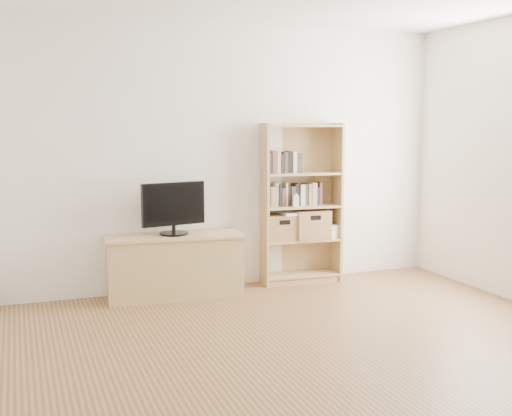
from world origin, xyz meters
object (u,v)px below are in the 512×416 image
bookshelf (301,203)px  television (173,209)px  basket_left (281,227)px  tv_stand (174,267)px  basket_right (310,224)px  laptop (296,213)px  baby_monitor (296,201)px

bookshelf → television: bearing=-171.9°
basket_left → tv_stand: bearing=-170.2°
basket_right → tv_stand: bearing=-174.0°
basket_right → laptop: 0.20m
basket_right → bookshelf: bearing=176.0°
bookshelf → basket_right: bookshelf is taller
basket_left → baby_monitor: bearing=-33.9°
basket_left → basket_right: size_ratio=0.88×
tv_stand → bookshelf: (1.35, 0.09, 0.53)m
tv_stand → basket_right: basket_right is taller
bookshelf → basket_left: size_ratio=5.22×
bookshelf → television: bookshelf is taller
television → laptop: size_ratio=1.86×
television → baby_monitor: 1.25m
laptop → basket_left: bearing=169.5°
tv_stand → laptop: (1.29, 0.08, 0.44)m
bookshelf → laptop: 0.11m
tv_stand → baby_monitor: 1.38m
tv_stand → basket_right: 1.49m
television → laptop: bearing=-7.5°
baby_monitor → basket_right: (0.20, 0.07, -0.25)m
bookshelf → baby_monitor: 0.13m
tv_stand → television: size_ratio=1.99×
television → basket_right: television is taller
bookshelf → baby_monitor: (-0.10, -0.08, 0.04)m
bookshelf → laptop: size_ratio=4.86×
tv_stand → basket_right: bearing=8.1°
baby_monitor → basket_left: baby_monitor is taller
baby_monitor → laptop: baby_monitor is taller
television → basket_left: (1.13, 0.10, -0.26)m
television → basket_right: (1.45, 0.08, -0.24)m
baby_monitor → basket_right: 0.33m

